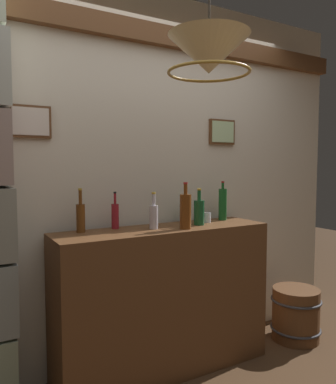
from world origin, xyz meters
name	(u,v)px	position (x,y,z in m)	size (l,w,h in m)	color
panelled_rear_partition	(146,169)	(0.00, 1.10, 1.41)	(3.72, 0.15, 2.69)	beige
bar_shelf_unit	(164,300)	(0.00, 0.82, 0.50)	(1.52, 0.41, 1.01)	brown
liquor_bottle_rum	(154,215)	(-0.08, 0.83, 1.10)	(0.06, 0.06, 0.25)	silver
liquor_bottle_gin	(81,217)	(-0.55, 0.94, 1.11)	(0.06, 0.06, 0.28)	brown
liquor_bottle_mezcal	(115,215)	(-0.30, 0.96, 1.10)	(0.05, 0.05, 0.25)	maroon
liquor_bottle_scotch	(199,212)	(0.28, 0.80, 1.11)	(0.08, 0.08, 0.26)	#174B27
liquor_bottle_whiskey	(185,212)	(0.26, 0.96, 1.09)	(0.06, 0.06, 0.20)	#185426
liquor_bottle_brandy	(185,211)	(0.10, 0.71, 1.13)	(0.08, 0.08, 0.32)	brown
liquor_bottle_vermouth	(223,204)	(0.57, 0.91, 1.14)	(0.06, 0.06, 0.30)	#195422
glass_tumbler_rocks	(207,217)	(0.40, 0.87, 1.05)	(0.06, 0.06, 0.07)	silver
pendant_lamp	(209,56)	(-0.08, 0.21, 2.01)	(0.44, 0.44, 0.50)	beige
wooden_barrel	(296,314)	(1.17, 0.68, 0.21)	(0.41, 0.41, 0.43)	brown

